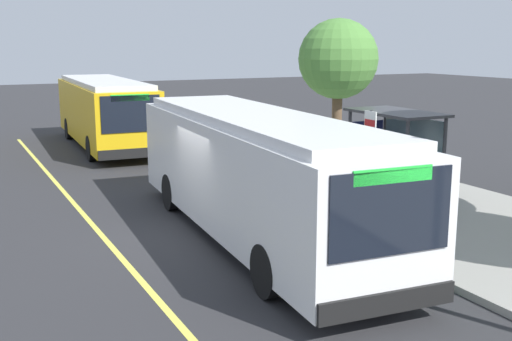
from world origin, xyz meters
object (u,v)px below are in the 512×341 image
at_px(transit_bus_main, 256,171).
at_px(transit_bus_second, 105,110).
at_px(waiting_bench, 404,180).
at_px(route_sign_post, 370,152).

distance_m(transit_bus_main, transit_bus_second, 14.77).
bearing_deg(waiting_bench, route_sign_post, -55.02).
bearing_deg(route_sign_post, waiting_bench, 124.98).
bearing_deg(route_sign_post, transit_bus_second, -169.92).
relative_size(transit_bus_second, waiting_bench, 6.49).
xyz_separation_m(transit_bus_main, transit_bus_second, (-14.77, 0.01, -0.00)).
bearing_deg(transit_bus_main, transit_bus_second, 179.95).
height_order(transit_bus_main, route_sign_post, same).
relative_size(transit_bus_second, route_sign_post, 3.71).
height_order(waiting_bench, route_sign_post, route_sign_post).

